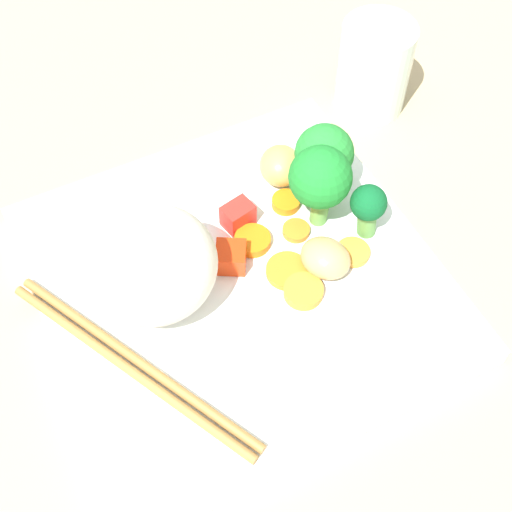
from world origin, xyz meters
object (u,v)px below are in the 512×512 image
at_px(square_plate, 238,281).
at_px(drinking_glass, 374,68).
at_px(broccoli_floret_1, 320,179).
at_px(chopstick_pair, 132,364).
at_px(rice_mound, 153,265).
at_px(carrot_slice_2, 296,231).

xyz_separation_m(square_plate, drinking_glass, (-0.19, -0.12, 0.03)).
xyz_separation_m(square_plate, broccoli_floret_1, (-0.08, -0.02, 0.05)).
relative_size(square_plate, broccoli_floret_1, 3.93).
height_order(broccoli_floret_1, chopstick_pair, broccoli_floret_1).
height_order(rice_mound, drinking_glass, rice_mound).
distance_m(square_plate, chopstick_pair, 0.10).
xyz_separation_m(broccoli_floret_1, drinking_glass, (-0.12, -0.10, -0.02)).
height_order(square_plate, broccoli_floret_1, broccoli_floret_1).
relative_size(square_plate, chopstick_pair, 1.42).
relative_size(rice_mound, chopstick_pair, 0.45).
bearing_deg(rice_mound, drinking_glass, -156.27).
xyz_separation_m(rice_mound, chopstick_pair, (0.04, 0.04, -0.04)).
bearing_deg(square_plate, rice_mound, -10.19).
distance_m(square_plate, drinking_glass, 0.23).
xyz_separation_m(square_plate, chopstick_pair, (0.10, 0.03, 0.01)).
relative_size(rice_mound, carrot_slice_2, 4.21).
bearing_deg(broccoli_floret_1, rice_mound, 3.90).
relative_size(carrot_slice_2, drinking_glass, 0.26).
distance_m(rice_mound, broccoli_floret_1, 0.14).
bearing_deg(carrot_slice_2, drinking_glass, -142.13).
xyz_separation_m(broccoli_floret_1, carrot_slice_2, (0.02, 0.01, -0.04)).
height_order(rice_mound, carrot_slice_2, rice_mound).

